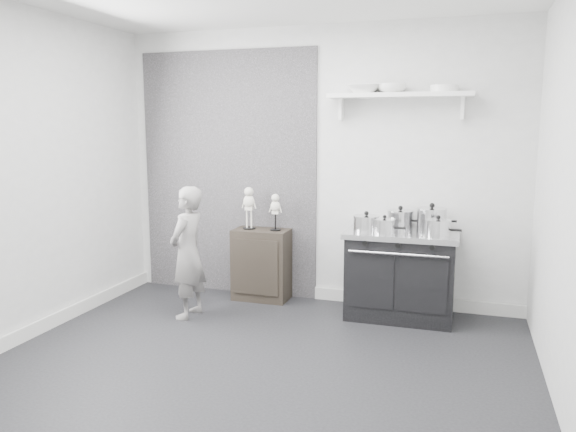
# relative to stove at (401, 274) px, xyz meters

# --- Properties ---
(ground) EXTENTS (4.00, 4.00, 0.00)m
(ground) POSITION_rel_stove_xyz_m (-0.88, -1.48, -0.40)
(ground) COLOR black
(ground) RESTS_ON ground
(room_shell) EXTENTS (4.02, 3.62, 2.71)m
(room_shell) POSITION_rel_stove_xyz_m (-0.97, -1.33, 1.23)
(room_shell) COLOR beige
(room_shell) RESTS_ON ground
(wall_shelf) EXTENTS (1.30, 0.26, 0.24)m
(wall_shelf) POSITION_rel_stove_xyz_m (-0.08, 0.20, 1.60)
(wall_shelf) COLOR white
(wall_shelf) RESTS_ON room_shell
(stove) EXTENTS (1.00, 0.63, 0.80)m
(stove) POSITION_rel_stove_xyz_m (0.00, 0.00, 0.00)
(stove) COLOR black
(stove) RESTS_ON ground
(side_cabinet) EXTENTS (0.55, 0.32, 0.72)m
(side_cabinet) POSITION_rel_stove_xyz_m (-1.40, 0.13, -0.05)
(side_cabinet) COLOR black
(side_cabinet) RESTS_ON ground
(child) EXTENTS (0.32, 0.46, 1.21)m
(child) POSITION_rel_stove_xyz_m (-1.86, -0.57, 0.20)
(child) COLOR gray
(child) RESTS_ON ground
(pot_front_left) EXTENTS (0.32, 0.24, 0.18)m
(pot_front_left) POSITION_rel_stove_xyz_m (-0.31, -0.09, 0.47)
(pot_front_left) COLOR silver
(pot_front_left) RESTS_ON stove
(pot_back_left) EXTENTS (0.34, 0.25, 0.21)m
(pot_back_left) POSITION_rel_stove_xyz_m (-0.04, 0.15, 0.48)
(pot_back_left) COLOR silver
(pot_back_left) RESTS_ON stove
(pot_back_right) EXTENTS (0.36, 0.27, 0.25)m
(pot_back_right) POSITION_rel_stove_xyz_m (0.25, 0.12, 0.50)
(pot_back_right) COLOR silver
(pot_back_right) RESTS_ON stove
(pot_front_right) EXTENTS (0.30, 0.22, 0.19)m
(pot_front_right) POSITION_rel_stove_xyz_m (0.32, -0.18, 0.48)
(pot_front_right) COLOR silver
(pot_front_right) RESTS_ON stove
(pot_front_center) EXTENTS (0.28, 0.20, 0.17)m
(pot_front_center) POSITION_rel_stove_xyz_m (-0.14, -0.17, 0.47)
(pot_front_center) COLOR silver
(pot_front_center) RESTS_ON stove
(skeleton_full) EXTENTS (0.14, 0.09, 0.49)m
(skeleton_full) POSITION_rel_stove_xyz_m (-1.53, 0.13, 0.56)
(skeleton_full) COLOR silver
(skeleton_full) RESTS_ON side_cabinet
(skeleton_torso) EXTENTS (0.12, 0.08, 0.42)m
(skeleton_torso) POSITION_rel_stove_xyz_m (-1.25, 0.13, 0.52)
(skeleton_torso) COLOR silver
(skeleton_torso) RESTS_ON side_cabinet
(bowl_large) EXTENTS (0.32, 0.32, 0.08)m
(bowl_large) POSITION_rel_stove_xyz_m (-0.41, 0.19, 1.67)
(bowl_large) COLOR white
(bowl_large) RESTS_ON wall_shelf
(bowl_small) EXTENTS (0.26, 0.26, 0.08)m
(bowl_small) POSITION_rel_stove_xyz_m (-0.15, 0.19, 1.68)
(bowl_small) COLOR white
(bowl_small) RESTS_ON wall_shelf
(plate_stack) EXTENTS (0.24, 0.24, 0.06)m
(plate_stack) POSITION_rel_stove_xyz_m (0.31, 0.19, 1.67)
(plate_stack) COLOR white
(plate_stack) RESTS_ON wall_shelf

